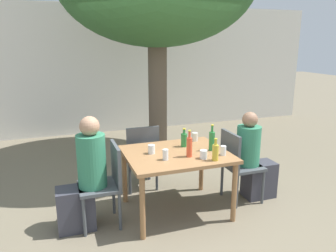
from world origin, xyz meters
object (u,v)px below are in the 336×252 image
at_px(patio_chair_1, 237,162).
at_px(person_seated_1, 254,161).
at_px(drinking_glass_3, 204,154).
at_px(patio_chair_2, 141,153).
at_px(drinking_glass_1, 195,137).
at_px(soda_bottle_1, 189,146).
at_px(patio_chair_0, 106,180).
at_px(dining_table_front, 176,160).
at_px(oil_cruet_0, 215,152).
at_px(drinking_glass_4, 165,155).
at_px(person_seated_0, 84,180).
at_px(green_bottle_3, 184,139).
at_px(green_bottle_2, 212,140).
at_px(drinking_glass_0, 223,151).
at_px(drinking_glass_2, 152,149).

distance_m(patio_chair_1, person_seated_1, 0.25).
bearing_deg(drinking_glass_3, patio_chair_2, 114.08).
bearing_deg(drinking_glass_1, soda_bottle_1, -119.97).
relative_size(patio_chair_1, person_seated_1, 0.79).
relative_size(patio_chair_0, drinking_glass_3, 9.65).
xyz_separation_m(dining_table_front, person_seated_1, (1.08, -0.00, -0.15)).
xyz_separation_m(oil_cruet_0, drinking_glass_4, (-0.51, 0.20, -0.04)).
bearing_deg(person_seated_1, person_seated_0, 90.00).
bearing_deg(person_seated_0, person_seated_1, 90.00).
relative_size(patio_chair_2, green_bottle_3, 3.98).
distance_m(patio_chair_0, patio_chair_1, 1.66).
xyz_separation_m(green_bottle_2, drinking_glass_0, (0.05, -0.20, -0.07)).
relative_size(drinking_glass_0, drinking_glass_2, 1.05).
bearing_deg(drinking_glass_0, person_seated_0, 170.57).
bearing_deg(drinking_glass_1, drinking_glass_3, -105.79).
bearing_deg(dining_table_front, oil_cruet_0, -50.88).
bearing_deg(green_bottle_2, person_seated_1, 5.26).
bearing_deg(patio_chair_1, green_bottle_3, 74.17).
bearing_deg(green_bottle_2, patio_chair_0, 177.28).
bearing_deg(drinking_glass_3, drinking_glass_0, 6.12).
height_order(person_seated_1, green_bottle_3, person_seated_1).
bearing_deg(green_bottle_2, oil_cruet_0, -110.23).
bearing_deg(person_seated_1, dining_table_front, 90.00).
relative_size(green_bottle_3, drinking_glass_4, 1.94).
distance_m(patio_chair_1, person_seated_0, 1.90).
relative_size(drinking_glass_0, drinking_glass_1, 1.00).
xyz_separation_m(patio_chair_0, person_seated_1, (1.91, -0.00, -0.02)).
bearing_deg(patio_chair_0, drinking_glass_0, 78.90).
height_order(patio_chair_0, drinking_glass_2, patio_chair_0).
xyz_separation_m(dining_table_front, soda_bottle_1, (0.09, -0.18, 0.21)).
bearing_deg(patio_chair_2, oil_cruet_0, 116.28).
height_order(oil_cruet_0, drinking_glass_3, oil_cruet_0).
distance_m(dining_table_front, drinking_glass_1, 0.55).
distance_m(green_bottle_2, drinking_glass_2, 0.73).
distance_m(dining_table_front, drinking_glass_3, 0.38).
height_order(patio_chair_2, soda_bottle_1, soda_bottle_1).
relative_size(green_bottle_3, drinking_glass_2, 2.24).
bearing_deg(dining_table_front, drinking_glass_3, -53.01).
bearing_deg(person_seated_0, drinking_glass_2, 94.99).
bearing_deg(drinking_glass_4, person_seated_1, 8.17).
height_order(patio_chair_0, person_seated_1, person_seated_1).
height_order(patio_chair_1, drinking_glass_0, patio_chair_1).
relative_size(dining_table_front, patio_chair_2, 1.29).
bearing_deg(person_seated_0, oil_cruet_0, 74.57).
xyz_separation_m(patio_chair_1, person_seated_0, (-1.90, -0.00, 0.03)).
relative_size(patio_chair_1, drinking_glass_2, 8.93).
bearing_deg(patio_chair_0, person_seated_0, -90.00).
height_order(drinking_glass_3, drinking_glass_4, drinking_glass_4).
bearing_deg(drinking_glass_1, drinking_glass_2, -156.78).
height_order(dining_table_front, drinking_glass_2, drinking_glass_2).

